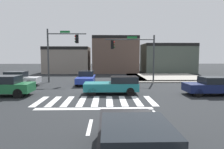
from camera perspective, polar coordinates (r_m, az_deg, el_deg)
ground_plane at (r=18.32m, az=-3.85°, el=-4.28°), size 120.00×120.00×0.00m
crosswalk_near at (r=13.91m, az=-4.57°, el=-7.33°), size 7.84×3.16×0.01m
bike_detector_marking at (r=9.64m, az=5.89°, el=-13.07°), size 0.93×0.93×0.01m
curb_corner_northeast at (r=28.71m, az=14.09°, el=-0.82°), size 10.00×10.60×0.15m
storefront_row at (r=37.45m, az=2.59°, el=4.81°), size 26.29×6.78×6.40m
traffic_signal_northeast at (r=23.32m, az=6.35°, el=6.81°), size 5.58×0.32×5.32m
traffic_signal_northwest at (r=24.04m, az=-14.02°, el=7.57°), size 4.41×0.32×6.01m
car_blue at (r=22.08m, az=-7.19°, el=-0.87°), size 1.76×4.31×1.38m
car_navy at (r=17.67m, az=26.05°, el=-2.85°), size 4.11×1.87×1.40m
car_green at (r=17.43m, az=-27.90°, el=-2.77°), size 4.27×1.88×1.54m
car_silver at (r=22.33m, az=-24.73°, el=-1.11°), size 4.10×1.81×1.48m
car_black at (r=5.84m, az=5.78°, el=-17.99°), size 1.87×4.71×1.42m
car_teal at (r=16.31m, az=0.63°, el=-2.93°), size 4.24×1.79×1.39m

